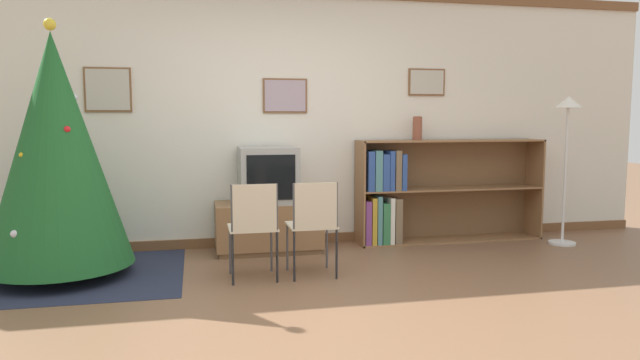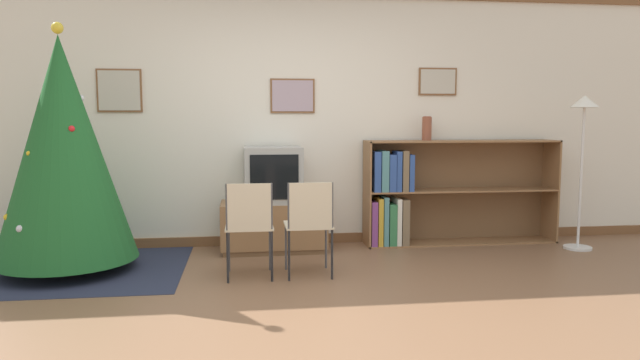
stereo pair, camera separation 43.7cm
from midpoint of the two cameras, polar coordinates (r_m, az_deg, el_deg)
The scene contains 11 objects.
ground_plane at distance 4.15m, azimuth 2.01°, elevation -12.70°, with size 24.00×24.00×0.00m, color brown.
wall_back at distance 6.06m, azimuth -1.34°, elevation 6.27°, with size 8.56×0.11×2.70m.
area_rug at distance 5.47m, azimuth -21.72°, elevation -8.43°, with size 2.01×1.63×0.01m.
christmas_tree at distance 5.31m, azimuth -22.18°, elevation 2.85°, with size 1.19×1.19×2.15m.
tv_console at distance 5.82m, azimuth -2.52°, elevation -4.63°, with size 1.05×0.53×0.50m.
television at distance 5.74m, azimuth -2.55°, elevation 0.54°, with size 0.57×0.52×0.56m.
folding_chair_left at distance 4.75m, azimuth -4.47°, elevation -4.39°, with size 0.40×0.40×0.82m.
folding_chair_right at distance 4.80m, azimuth 1.53°, elevation -4.26°, with size 0.40×0.40×0.82m.
bookshelf at distance 6.22m, azimuth 12.45°, elevation -1.45°, with size 2.08×0.36×1.11m.
vase at distance 6.21m, azimuth 12.64°, elevation 5.09°, with size 0.10×0.10×0.26m.
standing_lamp at distance 6.45m, azimuth 26.64°, elevation 4.33°, with size 0.28×0.28×1.57m.
Camera 2 is at (-0.44, -3.91, 1.35)m, focal length 32.00 mm.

